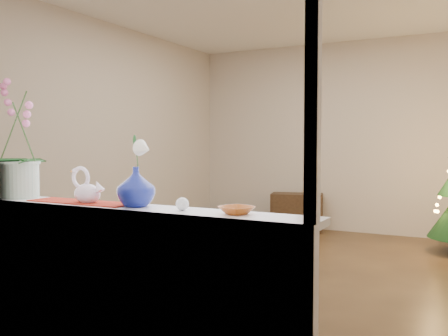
# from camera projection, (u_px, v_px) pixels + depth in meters

# --- Properties ---
(ground) EXTENTS (5.00, 5.00, 0.00)m
(ground) POSITION_uv_depth(u_px,v_px,m) (283.00, 271.00, 4.94)
(ground) COLOR #322214
(ground) RESTS_ON ground
(wall_back) EXTENTS (4.50, 0.10, 2.70)m
(wall_back) POSITION_uv_depth(u_px,v_px,m) (347.00, 137.00, 7.08)
(wall_back) COLOR beige
(wall_back) RESTS_ON ground
(wall_front) EXTENTS (4.50, 0.10, 2.70)m
(wall_front) POSITION_uv_depth(u_px,v_px,m) (116.00, 129.00, 2.66)
(wall_front) COLOR beige
(wall_front) RESTS_ON ground
(wall_left) EXTENTS (0.10, 5.00, 2.70)m
(wall_left) POSITION_uv_depth(u_px,v_px,m) (106.00, 136.00, 5.92)
(wall_left) COLOR beige
(wall_left) RESTS_ON ground
(window_apron) EXTENTS (2.20, 0.08, 0.88)m
(window_apron) POSITION_uv_depth(u_px,v_px,m) (122.00, 295.00, 2.75)
(window_apron) COLOR white
(window_apron) RESTS_ON ground
(windowsill) EXTENTS (2.20, 0.26, 0.04)m
(windowsill) POSITION_uv_depth(u_px,v_px,m) (132.00, 210.00, 2.80)
(windowsill) COLOR white
(windowsill) RESTS_ON window_apron
(window_frame) EXTENTS (2.22, 0.06, 1.60)m
(window_frame) POSITION_uv_depth(u_px,v_px,m) (119.00, 64.00, 2.67)
(window_frame) COLOR white
(window_frame) RESTS_ON windowsill
(runner) EXTENTS (0.70, 0.20, 0.01)m
(runner) POSITION_uv_depth(u_px,v_px,m) (81.00, 202.00, 2.98)
(runner) COLOR maroon
(runner) RESTS_ON windowsill
(orchid_pot) EXTENTS (0.32, 0.32, 0.78)m
(orchid_pot) POSITION_uv_depth(u_px,v_px,m) (18.00, 138.00, 3.21)
(orchid_pot) COLOR white
(orchid_pot) RESTS_ON windowsill
(swan) EXTENTS (0.25, 0.13, 0.20)m
(swan) POSITION_uv_depth(u_px,v_px,m) (87.00, 186.00, 2.93)
(swan) COLOR white
(swan) RESTS_ON windowsill
(blue_vase) EXTENTS (0.32, 0.32, 0.26)m
(blue_vase) POSITION_uv_depth(u_px,v_px,m) (136.00, 184.00, 2.78)
(blue_vase) COLOR navy
(blue_vase) RESTS_ON windowsill
(lily) EXTENTS (0.14, 0.08, 0.19)m
(lily) POSITION_uv_depth(u_px,v_px,m) (136.00, 144.00, 2.77)
(lily) COLOR silver
(lily) RESTS_ON blue_vase
(paperweight) EXTENTS (0.08, 0.08, 0.07)m
(paperweight) POSITION_uv_depth(u_px,v_px,m) (182.00, 204.00, 2.63)
(paperweight) COLOR silver
(paperweight) RESTS_ON windowsill
(amber_dish) EXTENTS (0.18, 0.18, 0.04)m
(amber_dish) POSITION_uv_depth(u_px,v_px,m) (237.00, 211.00, 2.50)
(amber_dish) COLOR #A54F19
(amber_dish) RESTS_ON windowsill
(side_table) EXTENTS (0.79, 0.52, 0.54)m
(side_table) POSITION_uv_depth(u_px,v_px,m) (297.00, 212.00, 7.17)
(side_table) COLOR black
(side_table) RESTS_ON ground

